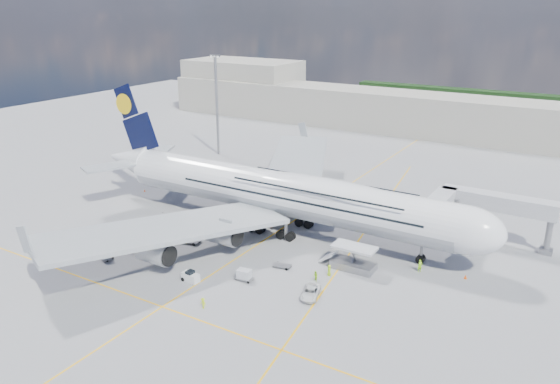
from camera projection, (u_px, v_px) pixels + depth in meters
The scene contains 31 objects.
ground at pixel (248, 251), 87.47m from camera, with size 300.00×300.00×0.00m, color gray.
taxi_line_main at pixel (248, 251), 87.47m from camera, with size 0.25×220.00×0.01m, color #FFB50D.
taxi_line_cross at pixel (162, 307), 71.29m from camera, with size 120.00×0.25×0.01m, color #FFB50D.
taxi_line_diag at pixel (354, 247), 88.74m from camera, with size 0.25×100.00×0.01m, color #FFB50D.
airliner at pixel (282, 193), 93.19m from camera, with size 77.26×79.15×23.71m.
jet_bridge at pixel (474, 205), 87.64m from camera, with size 18.80×12.10×8.50m.
cargo_loader at pixel (352, 261), 81.21m from camera, with size 8.53×3.20×3.67m.
light_mast at pixel (217, 104), 139.05m from camera, with size 3.00×0.70×25.50m.
terminal at pixel (427, 115), 162.38m from camera, with size 180.00×16.00×12.00m, color #B2AD9E.
hangar at pixel (243, 85), 199.55m from camera, with size 40.00×22.00×18.00m, color #B2AD9E.
dolly_row_a at pixel (127, 242), 87.92m from camera, with size 3.41×2.11×2.03m.
dolly_row_b at pixel (190, 240), 90.26m from camera, with size 3.72×2.46×0.50m.
dolly_row_c at pixel (105, 254), 84.31m from camera, with size 3.04×2.37×1.70m.
dolly_back at pixel (165, 215), 101.31m from camera, with size 2.99×2.23×0.39m.
dolly_nose_far at pixel (244, 275), 77.84m from camera, with size 2.77×1.69×1.66m.
dolly_nose_near at pixel (282, 265), 81.86m from camera, with size 2.95×1.99×0.40m.
baggage_tug at pixel (190, 277), 77.56m from camera, with size 2.72×1.37×1.66m.
catering_truck_inner at pixel (291, 180), 115.36m from camera, with size 7.64×3.04×4.59m.
catering_truck_outer at pixel (297, 161), 130.73m from camera, with size 6.69×3.36×3.82m.
service_van at pixel (310, 293), 73.51m from camera, with size 2.13×4.61×1.28m, color silver.
crew_nose at pixel (420, 266), 80.23m from camera, with size 0.72×0.47×1.97m, color #95E217.
crew_loader at pixel (315, 276), 77.61m from camera, with size 0.76×0.59×1.56m, color #9BE518.
crew_wing at pixel (173, 219), 97.77m from camera, with size 1.14×0.47×1.95m, color #B4FD1A.
crew_van at pixel (329, 270), 79.21m from camera, with size 0.82×0.54×1.69m, color #B1E518.
crew_tug at pixel (203, 303), 70.66m from camera, with size 0.99×0.57×1.53m, color #C6E418.
cone_nose at pixel (465, 277), 78.47m from camera, with size 0.48×0.48×0.61m.
cone_wing_left_inner at pixel (311, 194), 112.86m from camera, with size 0.40×0.40×0.51m.
cone_wing_left_outer at pixel (296, 177), 123.21m from camera, with size 0.50×0.50×0.64m.
cone_wing_right_inner at pixel (234, 245), 89.10m from camera, with size 0.38×0.38×0.48m.
cone_wing_right_outer at pixel (155, 260), 83.52m from camera, with size 0.44×0.44×0.56m.
cone_tail at pixel (145, 190), 114.79m from camera, with size 0.38×0.38×0.49m.
Camera 1 is at (45.40, -65.51, 37.60)m, focal length 35.00 mm.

